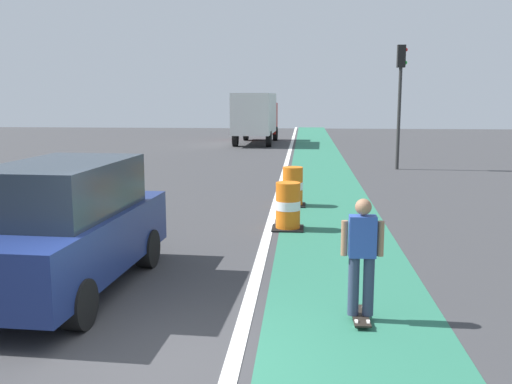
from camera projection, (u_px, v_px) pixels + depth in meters
The scene contains 9 objects.
ground_plane at pixel (156, 361), 6.73m from camera, with size 100.00×100.00×0.00m, color #38383A.
bike_lane_strip at pixel (326, 193), 18.34m from camera, with size 2.50×80.00×0.01m, color #286B51.
lane_divider_stripe at pixel (279, 193), 18.46m from camera, with size 0.20×80.00×0.01m, color silver.
skateboarder_on_lane at pixel (362, 256), 7.80m from camera, with size 0.57×0.80×1.69m.
parked_suv_nearest at pixel (66, 227), 8.98m from camera, with size 2.10×4.69×2.04m.
traffic_barrel_front at pixel (288, 207), 13.31m from camera, with size 0.73×0.73×1.09m.
traffic_barrel_mid at pixel (293, 187), 16.21m from camera, with size 0.73×0.73×1.09m.
delivery_truck_down_block at pixel (256, 115), 37.45m from camera, with size 2.54×7.66×3.23m.
traffic_light_corner at pixel (400, 85), 23.90m from camera, with size 0.41×0.32×5.10m.
Camera 1 is at (1.68, -6.21, 3.02)m, focal length 40.80 mm.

